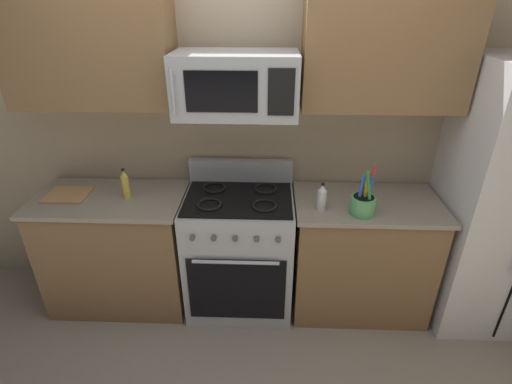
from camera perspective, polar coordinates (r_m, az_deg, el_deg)
The scene contains 13 objects.
ground_plane at distance 2.79m, azimuth -3.25°, elevation -24.13°, with size 16.00×16.00×0.00m, color gray.
wall_back at distance 2.85m, azimuth -2.18°, elevation 9.39°, with size 8.00×0.10×2.60m, color tan.
counter_left at distance 3.12m, azimuth -19.56°, elevation -8.04°, with size 1.05×0.59×0.91m.
range_oven at distance 2.91m, azimuth -2.41°, elevation -8.62°, with size 0.76×0.64×1.09m.
counter_right at distance 2.99m, azimuth 15.11°, elevation -9.00°, with size 1.00×0.59×0.91m.
refrigerator at distance 3.08m, azimuth 32.86°, elevation -1.25°, with size 0.76×0.70×1.87m.
microwave at distance 2.43m, azimuth -2.94°, elevation 15.56°, with size 0.74×0.44×0.37m.
upper_cabinets_left at distance 2.75m, azimuth -23.44°, elevation 18.98°, with size 1.04×0.34×0.72m.
upper_cabinets_right at distance 2.59m, azimuth 18.56°, elevation 19.38°, with size 0.99×0.34×0.72m.
utensil_crock at distance 2.55m, azimuth 15.48°, elevation -1.62°, with size 0.16×0.16×0.33m.
cutting_board at distance 3.01m, azimuth -26.00°, elevation -0.40°, with size 0.29×0.24×0.02m, color tan.
bottle_oil at distance 2.79m, azimuth -18.69°, elevation 1.02°, with size 0.05×0.05×0.22m.
bottle_vinegar at distance 2.54m, azimuth 9.67°, elevation -0.80°, with size 0.06×0.06×0.19m.
Camera 1 is at (0.21, -1.72, 2.19)m, focal length 27.15 mm.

